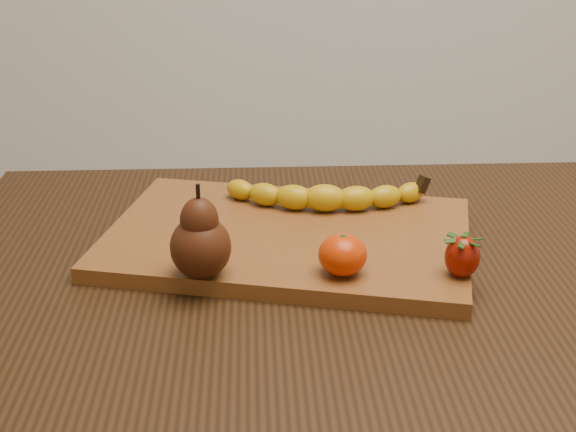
{
  "coord_description": "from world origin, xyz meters",
  "views": [
    {
      "loc": [
        -0.11,
        -0.86,
        1.2
      ],
      "look_at": [
        -0.07,
        0.06,
        0.8
      ],
      "focal_mm": 50.0,
      "sensor_mm": 36.0,
      "label": 1
    }
  ],
  "objects_px": {
    "mandarin": "(343,255)",
    "cutting_board": "(288,238)",
    "table": "(343,333)",
    "pear": "(200,231)"
  },
  "relations": [
    {
      "from": "cutting_board",
      "to": "table",
      "type": "bearing_deg",
      "value": -27.38
    },
    {
      "from": "pear",
      "to": "cutting_board",
      "type": "bearing_deg",
      "value": 48.39
    },
    {
      "from": "cutting_board",
      "to": "pear",
      "type": "distance_m",
      "value": 0.17
    },
    {
      "from": "table",
      "to": "cutting_board",
      "type": "height_order",
      "value": "cutting_board"
    },
    {
      "from": "cutting_board",
      "to": "mandarin",
      "type": "height_order",
      "value": "mandarin"
    },
    {
      "from": "table",
      "to": "cutting_board",
      "type": "bearing_deg",
      "value": 139.26
    },
    {
      "from": "table",
      "to": "cutting_board",
      "type": "relative_size",
      "value": 2.22
    },
    {
      "from": "table",
      "to": "mandarin",
      "type": "relative_size",
      "value": 18.19
    },
    {
      "from": "cutting_board",
      "to": "pear",
      "type": "relative_size",
      "value": 4.21
    },
    {
      "from": "mandarin",
      "to": "cutting_board",
      "type": "bearing_deg",
      "value": 114.75
    }
  ]
}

